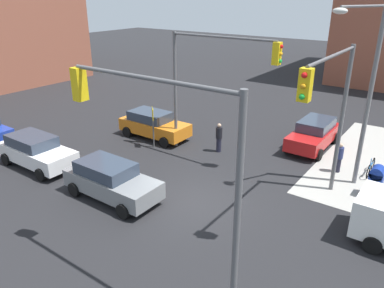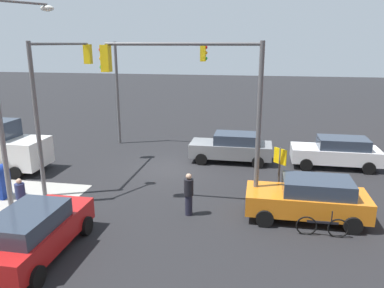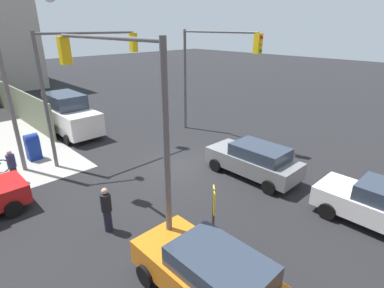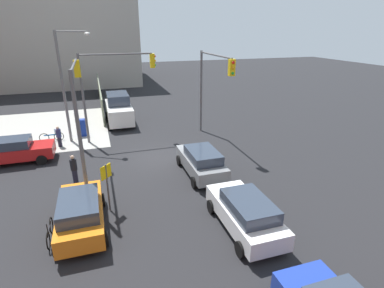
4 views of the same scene
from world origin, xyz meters
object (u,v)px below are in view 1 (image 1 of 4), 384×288
street_lamp_corner (365,86)px  mailbox_blue (376,180)px  bicycle_at_crosswalk (162,125)px  traffic_signal_se_corner (165,145)px  hatchback_gray (111,180)px  pedestrian_waiting (339,157)px  traffic_signal_nw_corner (212,71)px  traffic_signal_ne_corner (331,102)px  coupe_orange (154,124)px  pedestrian_crossing (219,137)px  coupe_red (314,134)px  bicycle_leaning_on_fence (371,168)px  coupe_white (36,151)px

street_lamp_corner → mailbox_blue: 4.14m
mailbox_blue → bicycle_at_crosswalk: (-13.00, 1.00, -0.42)m
traffic_signal_se_corner → hatchback_gray: (-5.36, 2.65, -3.81)m
pedestrian_waiting → bicycle_at_crosswalk: bearing=35.2°
hatchback_gray → bicycle_at_crosswalk: size_ratio=2.55×
traffic_signal_nw_corner → street_lamp_corner: (7.13, 0.98, 0.03)m
traffic_signal_ne_corner → bicycle_at_crosswalk: bearing=162.3°
coupe_orange → hatchback_gray: 7.40m
traffic_signal_nw_corner → pedestrian_waiting: size_ratio=4.21×
pedestrian_crossing → bicycle_at_crosswalk: (-4.80, 0.80, -0.53)m
hatchback_gray → pedestrian_waiting: (7.32, 8.35, -0.05)m
mailbox_blue → coupe_red: bearing=136.3°
bicycle_leaning_on_fence → mailbox_blue: bearing=-74.7°
coupe_red → mailbox_blue: bearing=-43.7°
traffic_signal_ne_corner → pedestrian_waiting: bearing=94.2°
traffic_signal_nw_corner → pedestrian_waiting: bearing=17.6°
traffic_signal_se_corner → hatchback_gray: size_ratio=1.46×
mailbox_blue → hatchback_gray: 11.56m
coupe_white → coupe_red: bearing=45.2°
traffic_signal_se_corner → coupe_orange: (-8.69, 9.26, -3.81)m
hatchback_gray → coupe_red: (5.22, 10.76, -0.00)m
bicycle_leaning_on_fence → traffic_signal_nw_corner: bearing=-160.7°
hatchback_gray → bicycle_at_crosswalk: (-3.68, 7.85, -0.50)m
coupe_white → hatchback_gray: 5.51m
traffic_signal_se_corner → traffic_signal_ne_corner: same height
traffic_signal_se_corner → street_lamp_corner: street_lamp_corner is taller
hatchback_gray → coupe_red: size_ratio=1.01×
mailbox_blue → hatchback_gray: hatchback_gray is taller
traffic_signal_se_corner → mailbox_blue: size_ratio=4.55×
coupe_white → pedestrian_crossing: (6.63, 7.07, 0.03)m
coupe_white → hatchback_gray: bearing=0.3°
street_lamp_corner → pedestrian_waiting: street_lamp_corner is taller
traffic_signal_nw_corner → coupe_orange: 5.80m
coupe_red → bicycle_leaning_on_fence: bearing=-26.2°
coupe_white → pedestrian_crossing: bearing=46.8°
bicycle_leaning_on_fence → pedestrian_crossing: bearing=-165.3°
traffic_signal_se_corner → coupe_white: bearing=166.4°
pedestrian_crossing → traffic_signal_se_corner: bearing=-159.7°
coupe_white → bicycle_leaning_on_fence: coupe_white is taller
traffic_signal_ne_corner → mailbox_blue: 4.96m
mailbox_blue → pedestrian_crossing: bearing=178.6°
coupe_white → bicycle_leaning_on_fence: size_ratio=2.56×
bicycle_at_crosswalk → traffic_signal_nw_corner: bearing=-17.7°
bicycle_at_crosswalk → bicycle_leaning_on_fence: bearing=5.5°
street_lamp_corner → coupe_red: size_ratio=1.82×
hatchback_gray → bicycle_leaning_on_fence: hatchback_gray is taller
coupe_white → coupe_orange: 6.98m
traffic_signal_ne_corner → coupe_red: bearing=110.2°
hatchback_gray → traffic_signal_nw_corner: bearing=81.0°
mailbox_blue → coupe_orange: bearing=-178.9°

